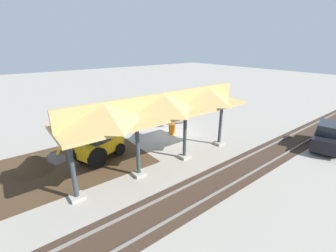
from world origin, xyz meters
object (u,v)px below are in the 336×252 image
stop_sign (184,111)px  distant_parked_car (328,136)px  backhoe (99,143)px  traffic_barrel (172,129)px  concrete_pipe (177,120)px

stop_sign → distant_parked_car: size_ratio=0.54×
stop_sign → distant_parked_car: stop_sign is taller
backhoe → traffic_barrel: size_ratio=5.76×
concrete_pipe → distant_parked_car: distant_parked_car is taller
backhoe → traffic_barrel: bearing=-173.8°
stop_sign → backhoe: bearing=6.5°
distant_parked_car → traffic_barrel: distant_parked_car is taller
traffic_barrel → stop_sign: bearing=-172.2°
concrete_pipe → traffic_barrel: bearing=40.3°
concrete_pipe → backhoe: bearing=16.1°
backhoe → distant_parked_car: backhoe is taller
distant_parked_car → traffic_barrel: (7.61, -9.64, -0.53)m
distant_parked_car → traffic_barrel: 12.29m
concrete_pipe → distant_parked_car: size_ratio=0.37×
stop_sign → traffic_barrel: (1.58, 0.22, -1.31)m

